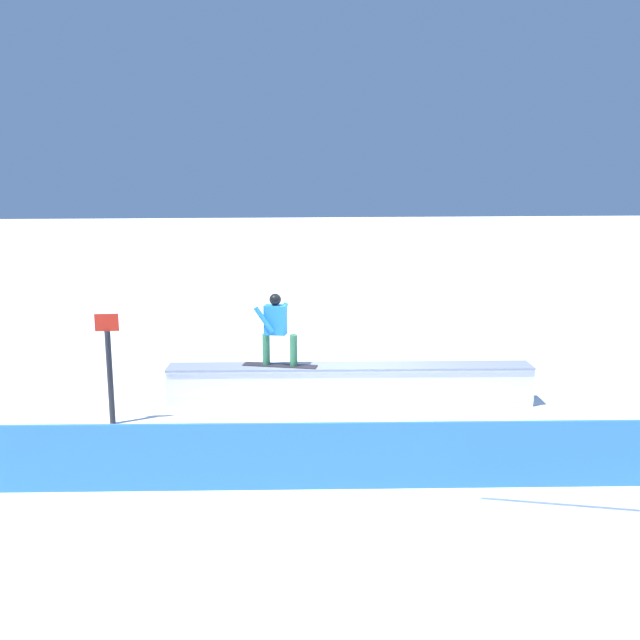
# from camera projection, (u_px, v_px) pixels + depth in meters

# --- Properties ---
(ground_plane) EXTENTS (120.00, 120.00, 0.00)m
(ground_plane) POSITION_uv_depth(u_px,v_px,m) (350.00, 404.00, 13.57)
(ground_plane) COLOR white
(grind_box) EXTENTS (6.94, 1.05, 0.77)m
(grind_box) POSITION_uv_depth(u_px,v_px,m) (350.00, 387.00, 13.50)
(grind_box) COLOR white
(grind_box) RESTS_ON ground_plane
(snowboarder) EXTENTS (1.43, 0.63, 1.38)m
(snowboarder) POSITION_uv_depth(u_px,v_px,m) (277.00, 327.00, 13.24)
(snowboarder) COLOR #28242A
(snowboarder) RESTS_ON grind_box
(safety_fence) EXTENTS (13.60, 0.98, 0.97)m
(safety_fence) POSITION_uv_depth(u_px,v_px,m) (386.00, 455.00, 9.83)
(safety_fence) COLOR #3279EF
(safety_fence) RESTS_ON ground_plane
(trail_marker) EXTENTS (0.40, 0.10, 1.98)m
(trail_marker) POSITION_uv_depth(u_px,v_px,m) (109.00, 366.00, 12.28)
(trail_marker) COLOR #262628
(trail_marker) RESTS_ON ground_plane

